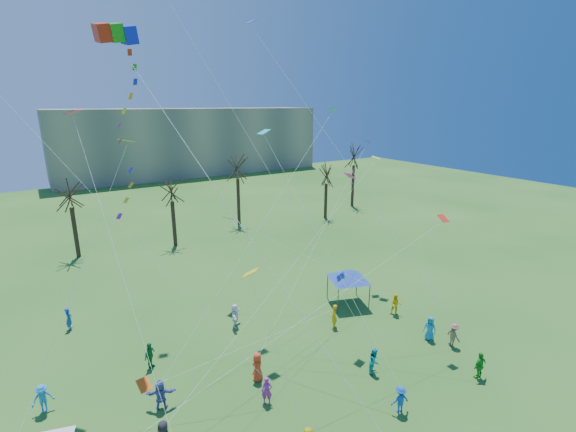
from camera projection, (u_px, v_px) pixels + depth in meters
distant_building at (192, 141)px, 94.03m from camera, size 60.00×14.00×15.00m
bare_tree_row at (177, 185)px, 47.91m from camera, size 67.64×8.78×10.40m
big_box_kite at (134, 137)px, 16.13m from camera, size 4.34×6.81×21.45m
canopy_tent_blue at (349, 275)px, 32.89m from camera, size 3.87×3.87×3.08m
festival_crowd at (261, 377)px, 23.27m from camera, size 26.57×20.65×1.86m
small_kites_aloft at (253, 167)px, 25.11m from camera, size 30.16×18.70×35.61m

